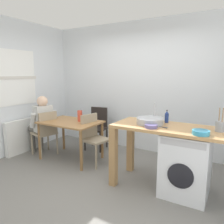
# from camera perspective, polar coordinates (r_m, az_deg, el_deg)

# --- Properties ---
(ground_plane) EXTENTS (5.46, 5.46, 0.00)m
(ground_plane) POSITION_cam_1_polar(r_m,az_deg,el_deg) (3.51, -4.60, -17.68)
(ground_plane) COLOR slate
(wall_back) EXTENTS (4.60, 0.10, 2.70)m
(wall_back) POSITION_cam_1_polar(r_m,az_deg,el_deg) (4.66, 7.62, 6.51)
(wall_back) COLOR silver
(wall_back) RESTS_ON ground_plane
(wall_window_side) EXTENTS (0.12, 3.80, 2.70)m
(wall_window_side) POSITION_cam_1_polar(r_m,az_deg,el_deg) (4.70, -27.01, 5.57)
(wall_window_side) COLOR silver
(wall_window_side) RESTS_ON ground_plane
(radiator) EXTENTS (0.10, 0.80, 0.70)m
(radiator) POSITION_cam_1_polar(r_m,az_deg,el_deg) (4.92, -22.36, -5.81)
(radiator) COLOR white
(radiator) RESTS_ON ground_plane
(dining_table) EXTENTS (1.10, 0.76, 0.74)m
(dining_table) POSITION_cam_1_polar(r_m,az_deg,el_deg) (4.20, -10.84, -3.73)
(dining_table) COLOR #9E7042
(dining_table) RESTS_ON ground_plane
(chair_person_seat) EXTENTS (0.48, 0.48, 0.90)m
(chair_person_seat) POSITION_cam_1_polar(r_m,az_deg,el_deg) (4.53, -17.03, -4.77)
(chair_person_seat) COLOR gray
(chair_person_seat) RESTS_ON ground_plane
(chair_opposite) EXTENTS (0.47, 0.47, 0.90)m
(chair_opposite) POSITION_cam_1_polar(r_m,az_deg,el_deg) (4.00, -4.95, -6.30)
(chair_opposite) COLOR gray
(chair_opposite) RESTS_ON ground_plane
(chair_spare_by_wall) EXTENTS (0.46, 0.46, 0.90)m
(chair_spare_by_wall) POSITION_cam_1_polar(r_m,az_deg,el_deg) (4.77, -3.88, -3.57)
(chair_spare_by_wall) COLOR black
(chair_spare_by_wall) RESTS_ON ground_plane
(seated_person) EXTENTS (0.54, 0.54, 1.20)m
(seated_person) POSITION_cam_1_polar(r_m,az_deg,el_deg) (4.63, -18.10, -2.42)
(seated_person) COLOR #595651
(seated_person) RESTS_ON ground_plane
(kitchen_counter) EXTENTS (1.50, 0.68, 0.92)m
(kitchen_counter) POSITION_cam_1_polar(r_m,az_deg,el_deg) (3.17, 10.74, -6.04)
(kitchen_counter) COLOR tan
(kitchen_counter) RESTS_ON ground_plane
(washing_machine) EXTENTS (0.60, 0.61, 0.86)m
(washing_machine) POSITION_cam_1_polar(r_m,az_deg,el_deg) (3.16, 18.84, -12.82)
(washing_machine) COLOR silver
(washing_machine) RESTS_ON ground_plane
(sink_basin) EXTENTS (0.38, 0.38, 0.09)m
(sink_basin) POSITION_cam_1_polar(r_m,az_deg,el_deg) (3.14, 9.98, -2.35)
(sink_basin) COLOR #9EA0A5
(sink_basin) RESTS_ON kitchen_counter
(tap) EXTENTS (0.02, 0.02, 0.28)m
(tap) POSITION_cam_1_polar(r_m,az_deg,el_deg) (3.29, 11.12, -0.14)
(tap) COLOR #B2B2B7
(tap) RESTS_ON kitchen_counter
(bottle_tall_green) EXTENTS (0.06, 0.06, 0.19)m
(bottle_tall_green) POSITION_cam_1_polar(r_m,az_deg,el_deg) (3.28, 14.20, -1.26)
(bottle_tall_green) COLOR navy
(bottle_tall_green) RESTS_ON kitchen_counter
(mixing_bowl) EXTENTS (0.17, 0.17, 0.05)m
(mixing_bowl) POSITION_cam_1_polar(r_m,az_deg,el_deg) (2.93, 10.24, -3.62)
(mixing_bowl) COLOR slate
(mixing_bowl) RESTS_ON kitchen_counter
(utensil_crock) EXTENTS (0.11, 0.11, 0.30)m
(utensil_crock) POSITION_cam_1_polar(r_m,az_deg,el_deg) (3.00, 26.53, -3.34)
(utensil_crock) COLOR gray
(utensil_crock) RESTS_ON kitchen_counter
(colander) EXTENTS (0.20, 0.20, 0.06)m
(colander) POSITION_cam_1_polar(r_m,az_deg,el_deg) (2.77, 22.35, -4.94)
(colander) COLOR teal
(colander) RESTS_ON kitchen_counter
(vase) EXTENTS (0.09, 0.09, 0.21)m
(vase) POSITION_cam_1_polar(r_m,az_deg,el_deg) (4.14, -8.45, -1.02)
(vase) COLOR #D84C38
(vase) RESTS_ON dining_table
(scissors) EXTENTS (0.15, 0.06, 0.01)m
(scissors) POSITION_cam_1_polar(r_m,az_deg,el_deg) (2.99, 13.11, -3.89)
(scissors) COLOR #B2B2B7
(scissors) RESTS_ON kitchen_counter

